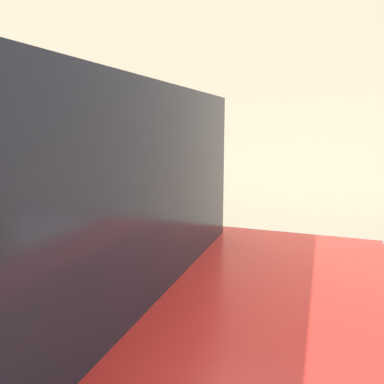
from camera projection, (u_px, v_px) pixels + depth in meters
name	position (u px, v px, depth m)	size (l,w,h in m)	color
sidewalk	(255.00, 280.00, 3.83)	(24.00, 2.80, 0.11)	#BCB7AD
parking_meter	(192.00, 195.00, 2.94)	(0.20, 0.16, 1.41)	#2D2D30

